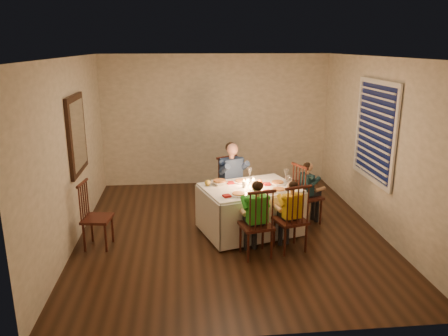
{
  "coord_description": "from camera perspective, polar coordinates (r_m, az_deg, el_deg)",
  "views": [
    {
      "loc": [
        -0.7,
        -6.13,
        2.77
      ],
      "look_at": [
        -0.07,
        0.15,
        0.98
      ],
      "focal_mm": 35.0,
      "sensor_mm": 36.0,
      "label": 1
    }
  ],
  "objects": [
    {
      "name": "chair_extra",
      "position": [
        6.55,
        -15.93,
        -9.81
      ],
      "size": [
        0.43,
        0.44,
        0.96
      ],
      "primitive_type": null,
      "rotation": [
        0.0,
        0.0,
        1.43
      ],
      "color": "#32160D",
      "rests_on": "ground"
    },
    {
      "name": "chair_end",
      "position": [
        7.22,
        10.62,
        -6.99
      ],
      "size": [
        0.51,
        0.52,
        0.99
      ],
      "primitive_type": null,
      "rotation": [
        0.0,
        0.0,
        1.96
      ],
      "color": "#32160D",
      "rests_on": "ground"
    },
    {
      "name": "window_blinds",
      "position": [
        6.99,
        19.04,
        4.53
      ],
      "size": [
        0.07,
        1.34,
        1.54
      ],
      "color": "black",
      "rests_on": "wall_right"
    },
    {
      "name": "child_teal",
      "position": [
        7.22,
        10.62,
        -6.99
      ],
      "size": [
        0.39,
        0.4,
        1.01
      ],
      "primitive_type": null,
      "rotation": [
        0.0,
        0.0,
        1.96
      ],
      "color": "#18343C",
      "rests_on": "ground"
    },
    {
      "name": "child_yellow",
      "position": [
        6.28,
        8.51,
        -10.47
      ],
      "size": [
        0.39,
        0.37,
        1.01
      ],
      "primitive_type": null,
      "rotation": [
        0.0,
        0.0,
        3.41
      ],
      "color": "gold",
      "rests_on": "ground"
    },
    {
      "name": "candle_left",
      "position": [
        6.45,
        2.62,
        -2.16
      ],
      "size": [
        0.06,
        0.06,
        0.1
      ],
      "primitive_type": "cylinder",
      "color": "white",
      "rests_on": "dining_table"
    },
    {
      "name": "setting_yellow",
      "position": [
        6.37,
        7.17,
        -2.89
      ],
      "size": [
        0.32,
        0.32,
        0.02
      ],
      "primitive_type": "cylinder",
      "rotation": [
        0.0,
        0.0,
        0.29
      ],
      "color": "white",
      "rests_on": "dining_table"
    },
    {
      "name": "candle_right",
      "position": [
        6.52,
        3.88,
        -1.99
      ],
      "size": [
        0.06,
        0.06,
        0.1
      ],
      "primitive_type": "cylinder",
      "color": "white",
      "rests_on": "dining_table"
    },
    {
      "name": "wall_right",
      "position": [
        6.96,
        19.56,
        2.75
      ],
      "size": [
        0.02,
        5.0,
        2.6
      ],
      "primitive_type": "cube",
      "color": "beige",
      "rests_on": "ground"
    },
    {
      "name": "setting_green",
      "position": [
        6.14,
        1.92,
        -3.49
      ],
      "size": [
        0.32,
        0.32,
        0.02
      ],
      "primitive_type": "cylinder",
      "rotation": [
        0.0,
        0.0,
        0.29
      ],
      "color": "white",
      "rests_on": "dining_table"
    },
    {
      "name": "orange_fruit",
      "position": [
        6.62,
        4.71,
        -1.82
      ],
      "size": [
        0.08,
        0.08,
        0.08
      ],
      "primitive_type": "sphere",
      "color": "orange",
      "rests_on": "dining_table"
    },
    {
      "name": "setting_teal",
      "position": [
        6.69,
        7.01,
        -1.95
      ],
      "size": [
        0.32,
        0.32,
        0.02
      ],
      "primitive_type": "cylinder",
      "rotation": [
        0.0,
        0.0,
        0.29
      ],
      "color": "white",
      "rests_on": "dining_table"
    },
    {
      "name": "ceiling",
      "position": [
        6.17,
        0.85,
        14.29
      ],
      "size": [
        5.0,
        5.0,
        0.0
      ],
      "primitive_type": "plane",
      "color": "white",
      "rests_on": "wall_back"
    },
    {
      "name": "dining_table",
      "position": [
        6.58,
        3.4,
        -4.19
      ],
      "size": [
        1.63,
        1.37,
        0.7
      ],
      "rotation": [
        0.0,
        0.0,
        0.29
      ],
      "color": "silver",
      "rests_on": "ground"
    },
    {
      "name": "serving_bowl",
      "position": [
        6.6,
        -0.6,
        -1.93
      ],
      "size": [
        0.31,
        0.31,
        0.06
      ],
      "primitive_type": "imported",
      "rotation": [
        0.0,
        0.0,
        0.42
      ],
      "color": "white",
      "rests_on": "dining_table"
    },
    {
      "name": "chair_near_right",
      "position": [
        6.28,
        8.51,
        -10.47
      ],
      "size": [
        0.49,
        0.48,
        0.99
      ],
      "primitive_type": null,
      "rotation": [
        0.0,
        0.0,
        3.41
      ],
      "color": "#32160D",
      "rests_on": "ground"
    },
    {
      "name": "child_green",
      "position": [
        6.07,
        4.13,
        -11.31
      ],
      "size": [
        0.41,
        0.39,
        1.07
      ],
      "primitive_type": null,
      "rotation": [
        0.0,
        0.0,
        3.34
      ],
      "color": "green",
      "rests_on": "ground"
    },
    {
      "name": "wall_left",
      "position": [
        6.49,
        -19.36,
        1.87
      ],
      "size": [
        0.02,
        5.0,
        2.6
      ],
      "primitive_type": "cube",
      "color": "beige",
      "rests_on": "ground"
    },
    {
      "name": "wall_back",
      "position": [
        8.78,
        -1.05,
        6.22
      ],
      "size": [
        4.5,
        0.02,
        2.6
      ],
      "primitive_type": "cube",
      "color": "beige",
      "rests_on": "ground"
    },
    {
      "name": "adult",
      "position": [
        7.39,
        1.05,
        -6.14
      ],
      "size": [
        0.58,
        0.56,
        1.24
      ],
      "primitive_type": null,
      "rotation": [
        0.0,
        0.0,
        0.42
      ],
      "color": "#335080",
      "rests_on": "ground"
    },
    {
      "name": "chair_near_left",
      "position": [
        6.07,
        4.13,
        -11.31
      ],
      "size": [
        0.47,
        0.46,
        0.99
      ],
      "primitive_type": null,
      "rotation": [
        0.0,
        0.0,
        3.34
      ],
      "color": "#32160D",
      "rests_on": "ground"
    },
    {
      "name": "ground",
      "position": [
        6.76,
        0.76,
        -8.31
      ],
      "size": [
        5.0,
        5.0,
        0.0
      ],
      "primitive_type": "plane",
      "color": "black",
      "rests_on": "ground"
    },
    {
      "name": "chair_adult",
      "position": [
        7.39,
        1.05,
        -6.14
      ],
      "size": [
        0.53,
        0.52,
        0.99
      ],
      "primitive_type": null,
      "rotation": [
        0.0,
        0.0,
        0.42
      ],
      "color": "#32160D",
      "rests_on": "ground"
    },
    {
      "name": "setting_adult",
      "position": [
        6.71,
        2.24,
        -1.79
      ],
      "size": [
        0.32,
        0.32,
        0.02
      ],
      "primitive_type": "cylinder",
      "rotation": [
        0.0,
        0.0,
        0.29
      ],
      "color": "white",
      "rests_on": "dining_table"
    },
    {
      "name": "wall_mirror",
      "position": [
        6.73,
        -18.67,
        4.15
      ],
      "size": [
        0.06,
        0.95,
        1.15
      ],
      "color": "black",
      "rests_on": "wall_left"
    },
    {
      "name": "squash",
      "position": [
        6.54,
        -2.16,
        -1.96
      ],
      "size": [
        0.09,
        0.09,
        0.09
      ],
      "primitive_type": "sphere",
      "color": "gold",
      "rests_on": "dining_table"
    }
  ]
}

